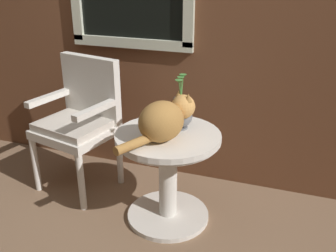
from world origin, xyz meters
TOP-DOWN VIEW (x-y plane):
  - ground_plane at (0.00, 0.00)m, footprint 6.00×6.00m
  - wicker_side_table at (0.10, 0.16)m, footprint 0.62×0.62m
  - wicker_chair at (-0.61, 0.36)m, footprint 0.56×0.53m
  - cat at (0.10, 0.09)m, footprint 0.32×0.53m
  - pewter_vase_with_ivy at (0.14, 0.26)m, footprint 0.14×0.15m

SIDE VIEW (x-z plane):
  - ground_plane at x=0.00m, z-range 0.00..0.00m
  - wicker_side_table at x=0.10m, z-range 0.10..0.68m
  - wicker_chair at x=-0.61m, z-range 0.06..0.98m
  - pewter_vase_with_ivy at x=0.14m, z-range 0.52..0.84m
  - cat at x=0.10m, z-range 0.58..0.82m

